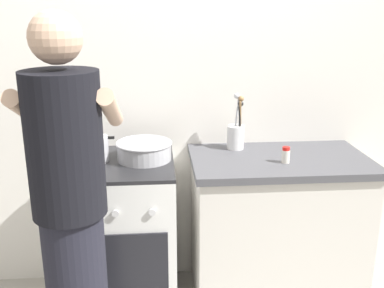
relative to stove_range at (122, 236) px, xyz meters
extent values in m
cube|color=silver|center=(0.55, 0.35, 0.80)|extent=(3.20, 0.10, 2.50)
cube|color=silver|center=(0.90, 0.00, -0.02)|extent=(0.96, 0.56, 0.86)
cube|color=#4C4C51|center=(0.90, 0.00, 0.43)|extent=(1.00, 0.60, 0.04)
cube|color=white|center=(0.00, 0.00, -0.01)|extent=(0.60, 0.60, 0.88)
cube|color=#232326|center=(0.00, 0.00, 0.44)|extent=(0.60, 0.60, 0.02)
cube|color=black|center=(0.00, -0.30, -0.03)|extent=(0.51, 0.01, 0.40)
cylinder|color=silver|center=(-0.18, -0.31, 0.29)|extent=(0.04, 0.01, 0.04)
cylinder|color=silver|center=(0.00, -0.31, 0.29)|extent=(0.04, 0.01, 0.04)
cylinder|color=silver|center=(0.18, -0.31, 0.29)|extent=(0.04, 0.01, 0.04)
cylinder|color=#B2B2B7|center=(-0.14, 0.03, 0.52)|extent=(0.18, 0.18, 0.14)
cube|color=black|center=(-0.24, 0.03, 0.58)|extent=(0.04, 0.02, 0.01)
cube|color=black|center=(-0.04, 0.03, 0.58)|extent=(0.04, 0.02, 0.01)
cylinder|color=#B7B7BC|center=(0.14, 0.03, 0.50)|extent=(0.30, 0.30, 0.10)
torus|color=#B7B7BC|center=(0.14, 0.03, 0.55)|extent=(0.31, 0.31, 0.01)
cylinder|color=silver|center=(0.68, 0.19, 0.52)|extent=(0.10, 0.10, 0.14)
cylinder|color=#9E7547|center=(0.70, 0.18, 0.60)|extent=(0.03, 0.07, 0.28)
sphere|color=#9E7547|center=(0.70, 0.18, 0.75)|extent=(0.03, 0.03, 0.03)
cylinder|color=black|center=(0.70, 0.17, 0.59)|extent=(0.03, 0.04, 0.24)
sphere|color=black|center=(0.70, 0.17, 0.72)|extent=(0.03, 0.03, 0.03)
cylinder|color=#B7BABF|center=(0.68, 0.19, 0.61)|extent=(0.04, 0.03, 0.30)
sphere|color=#B7BABF|center=(0.68, 0.19, 0.77)|extent=(0.03, 0.03, 0.03)
cylinder|color=silver|center=(0.70, 0.19, 0.59)|extent=(0.02, 0.06, 0.22)
sphere|color=silver|center=(0.70, 0.19, 0.71)|extent=(0.03, 0.03, 0.03)
cylinder|color=silver|center=(0.90, -0.09, 0.49)|extent=(0.04, 0.04, 0.07)
cylinder|color=red|center=(0.90, -0.09, 0.53)|extent=(0.04, 0.04, 0.02)
cylinder|color=black|center=(-0.15, -0.62, 0.74)|extent=(0.30, 0.30, 0.58)
sphere|color=#D3AA8C|center=(-0.15, -0.62, 1.15)|extent=(0.20, 0.20, 0.20)
cylinder|color=#D3AA8C|center=(-0.32, -0.48, 0.85)|extent=(0.07, 0.41, 0.24)
cylinder|color=#D3AA8C|center=(0.02, -0.48, 0.85)|extent=(0.07, 0.41, 0.24)
camera|label=1|loc=(0.21, -2.31, 1.25)|focal=41.53mm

